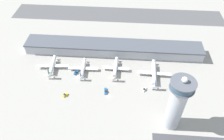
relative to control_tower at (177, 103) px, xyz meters
The scene contains 12 objects.
ground_plane 72.14m from the control_tower, 155.28° to the left, with size 1000.00×1000.00×0.00m, color #9E9B93.
terminal_building 116.29m from the control_tower, 121.32° to the left, with size 215.06×25.00×14.26m.
runway_strip 201.10m from the control_tower, 107.33° to the left, with size 322.59×44.00×0.01m, color #515154.
control_tower is the anchor object (origin of this frame).
airplane_gate_alpha 144.43m from the control_tower, 153.43° to the left, with size 36.92×34.05×13.62m.
airplane_gate_bravo 113.93m from the control_tower, 145.51° to the left, with size 34.14×32.41×12.20m.
airplane_gate_charlie 89.04m from the control_tower, 129.79° to the left, with size 30.57×34.82×13.48m.
airplane_gate_delta 66.20m from the control_tower, 100.61° to the left, with size 37.64×41.86×14.38m.
service_truck_catering 110.86m from the control_tower, 166.39° to the left, with size 5.45×5.66×3.01m.
service_truck_fuel 53.84m from the control_tower, 119.82° to the left, with size 5.17×6.65×2.68m.
service_truck_baggage 77.18m from the control_tower, 151.95° to the left, with size 3.53×8.50×2.77m.
service_truck_water 118.37m from the control_tower, 149.52° to the left, with size 4.94×7.44×3.02m.
Camera 1 is at (13.92, -139.66, 176.71)m, focal length 35.00 mm.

